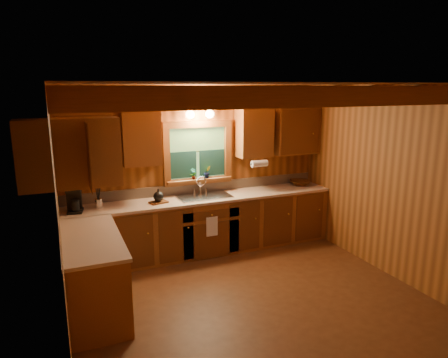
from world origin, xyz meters
name	(u,v)px	position (x,y,z in m)	size (l,w,h in m)	color
room	(250,197)	(0.00, 0.00, 1.30)	(4.20, 4.20, 4.20)	#552D14
ceiling_beams	(252,94)	(0.00, 0.00, 2.49)	(4.20, 2.54, 0.18)	brown
base_cabinets	(180,236)	(-0.49, 1.28, 0.43)	(4.20, 2.22, 0.86)	brown
countertop	(180,207)	(-0.48, 1.29, 0.88)	(4.20, 2.24, 0.04)	tan
backsplash	(198,188)	(0.00, 1.89, 0.98)	(4.20, 0.02, 0.16)	tan
dishwasher_panel	(119,263)	(-1.47, 0.68, 0.43)	(0.02, 0.60, 0.80)	white
upper_cabinets	(170,140)	(-0.56, 1.42, 1.84)	(4.19, 1.77, 0.78)	brown
window	(198,154)	(0.00, 1.87, 1.53)	(1.12, 0.08, 1.00)	brown
window_sill	(199,180)	(0.00, 1.82, 1.12)	(1.06, 0.14, 0.04)	brown
wall_sconce	(200,114)	(0.00, 1.75, 2.16)	(0.45, 0.21, 0.17)	black
paper_towel_roll	(259,164)	(0.92, 1.53, 1.37)	(0.11, 0.11, 0.27)	white
dish_towel	(212,227)	(0.00, 1.26, 0.52)	(0.18, 0.01, 0.30)	white
sink	(204,199)	(0.00, 1.60, 0.86)	(0.82, 0.48, 0.43)	silver
coffee_maker	(74,200)	(-1.89, 1.56, 1.07)	(0.19, 0.24, 0.34)	black
utensil_crock	(98,203)	(-1.58, 1.62, 0.97)	(0.11, 0.11, 0.30)	silver
cutting_board	(159,202)	(-0.74, 1.54, 0.91)	(0.25, 0.18, 0.02)	#5A2E13
teakettle	(158,196)	(-0.74, 1.54, 1.00)	(0.15, 0.15, 0.19)	black
wicker_basket	(300,183)	(1.80, 1.67, 0.94)	(0.35, 0.35, 0.09)	#48230C
potted_plant_left	(193,174)	(-0.10, 1.80, 1.23)	(0.10, 0.07, 0.18)	#5A2E13
potted_plant_right	(207,172)	(0.14, 1.82, 1.24)	(0.11, 0.09, 0.20)	#5A2E13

